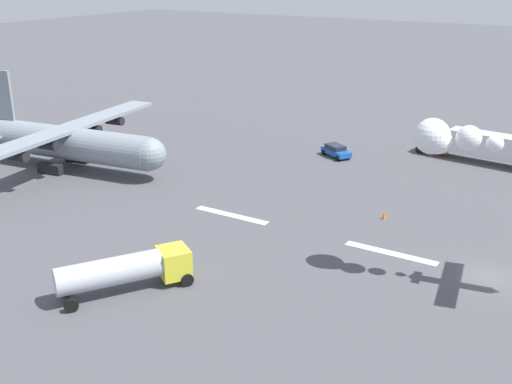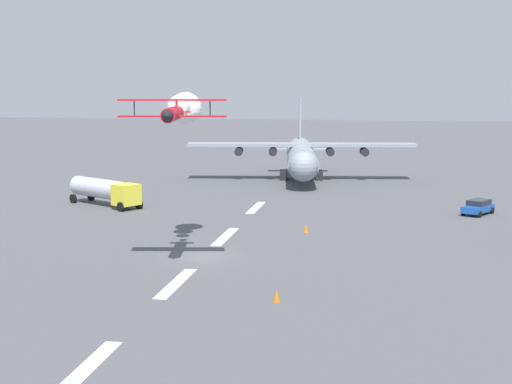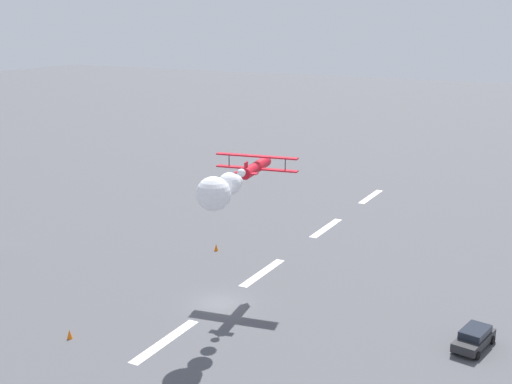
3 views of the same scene
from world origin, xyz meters
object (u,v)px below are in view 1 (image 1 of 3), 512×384
cargo_transport_plane (76,143)px  traffic_cone_far (384,216)px  stunt_biplane_red (468,140)px  fuel_tanker_truck (126,270)px  semi_truck_orange (484,145)px  followme_car_yellow (336,151)px

cargo_transport_plane → traffic_cone_far: 36.66m
stunt_biplane_red → fuel_tanker_truck: stunt_biplane_red is taller
cargo_transport_plane → stunt_biplane_red: size_ratio=2.13×
semi_truck_orange → followme_car_yellow: size_ratio=3.37×
cargo_transport_plane → semi_truck_orange: size_ratio=2.04×
stunt_biplane_red → traffic_cone_far: (8.69, -9.01, -10.84)m
fuel_tanker_truck → stunt_biplane_red: bearing=-145.1°
stunt_biplane_red → followme_car_yellow: size_ratio=3.23×
semi_truck_orange → cargo_transport_plane: bearing=34.7°
stunt_biplane_red → traffic_cone_far: bearing=-46.1°
cargo_transport_plane → followme_car_yellow: size_ratio=6.86×
cargo_transport_plane → traffic_cone_far: size_ratio=41.55×
semi_truck_orange → fuel_tanker_truck: (15.40, 46.58, -0.38)m
semi_truck_orange → fuel_tanker_truck: size_ratio=1.60×
cargo_transport_plane → followme_car_yellow: bearing=-139.2°
stunt_biplane_red → followme_car_yellow: bearing=-50.2°
stunt_biplane_red → traffic_cone_far: size_ratio=19.54×
stunt_biplane_red → followme_car_yellow: 34.51m
cargo_transport_plane → followme_car_yellow: cargo_transport_plane is taller
cargo_transport_plane → stunt_biplane_red: 45.88m
stunt_biplane_red → fuel_tanker_truck: size_ratio=1.53×
traffic_cone_far → semi_truck_orange: bearing=-99.5°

